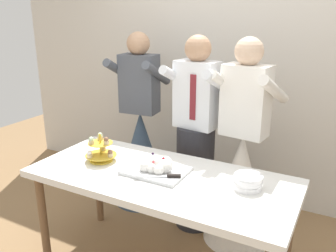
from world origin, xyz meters
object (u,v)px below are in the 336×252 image
(person_groom, at_px, (196,146))
(person_bride, at_px, (241,175))
(dessert_table, at_px, (161,185))
(plate_stack, at_px, (248,182))
(cupcake_stand, at_px, (100,151))
(main_cake_tray, at_px, (157,166))
(person_guest, at_px, (141,145))

(person_groom, height_order, person_bride, same)
(dessert_table, height_order, plate_stack, plate_stack)
(cupcake_stand, xyz_separation_m, main_cake_tray, (0.46, 0.02, -0.04))
(plate_stack, distance_m, person_guest, 1.48)
(cupcake_stand, bearing_deg, plate_stack, 4.98)
(dessert_table, relative_size, cupcake_stand, 7.83)
(cupcake_stand, distance_m, person_groom, 0.82)
(main_cake_tray, bearing_deg, dessert_table, -26.67)
(person_bride, distance_m, person_guest, 1.07)
(main_cake_tray, xyz_separation_m, plate_stack, (0.61, 0.07, 0.00))
(main_cake_tray, relative_size, person_groom, 0.25)
(dessert_table, height_order, person_bride, person_bride)
(main_cake_tray, relative_size, person_bride, 0.25)
(dessert_table, relative_size, person_bride, 1.08)
(cupcake_stand, height_order, person_bride, person_bride)
(cupcake_stand, relative_size, person_guest, 0.14)
(cupcake_stand, bearing_deg, person_bride, 36.73)
(person_bride, bearing_deg, cupcake_stand, -143.27)
(person_guest, bearing_deg, person_bride, -9.71)
(dessert_table, bearing_deg, person_guest, 129.78)
(dessert_table, xyz_separation_m, person_groom, (-0.04, 0.67, 0.05))
(person_bride, height_order, person_guest, same)
(cupcake_stand, xyz_separation_m, person_guest, (-0.19, 0.83, -0.27))
(main_cake_tray, bearing_deg, person_groom, 89.65)
(dessert_table, xyz_separation_m, main_cake_tray, (-0.04, 0.02, 0.12))
(dessert_table, bearing_deg, person_bride, 60.30)
(dessert_table, xyz_separation_m, plate_stack, (0.57, 0.09, 0.12))
(main_cake_tray, xyz_separation_m, person_bride, (0.41, 0.63, -0.24))
(dessert_table, distance_m, person_groom, 0.67)
(person_groom, bearing_deg, person_bride, -2.80)
(dessert_table, bearing_deg, cupcake_stand, -179.60)
(main_cake_tray, distance_m, person_groom, 0.65)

